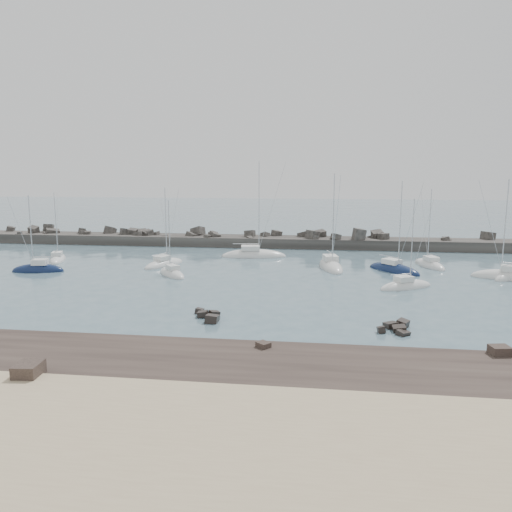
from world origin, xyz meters
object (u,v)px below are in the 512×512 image
Objects in this scene: sailboat_2 at (164,265)px; sailboat_6 at (406,287)px; sailboat_11 at (510,277)px; sailboat_5 at (331,267)px; sailboat_3 at (254,256)px; sailboat_8 at (507,278)px; sailboat_1 at (38,270)px; sailboat_4 at (172,274)px; sailboat_7 at (394,270)px; sailboat_9 at (429,265)px; sailboat_0 at (58,260)px.

sailboat_6 is at bearing -16.69° from sailboat_2.
sailboat_2 is 1.14× the size of sailboat_11.
sailboat_5 is at bearing 3.03° from sailboat_2.
sailboat_3 is 37.76m from sailboat_8.
sailboat_1 is at bearing -157.94° from sailboat_2.
sailboat_4 is 30.81m from sailboat_6.
sailboat_6 reaches higher than sailboat_11.
sailboat_1 is 50.68m from sailboat_7.
sailboat_9 reaches higher than sailboat_1.
sailboat_4 is (21.43, -8.54, 0.01)m from sailboat_0.
sailboat_11 is (36.16, -12.06, 0.00)m from sailboat_3.
sailboat_0 is 52.05m from sailboat_7.
sailboat_6 is 16.51m from sailboat_11.
sailboat_3 reaches higher than sailboat_8.
sailboat_7 is at bearing -23.30° from sailboat_3.
sailboat_7 is (30.59, 6.77, 0.01)m from sailboat_4.
sailboat_0 is at bearing 175.65° from sailboat_8.
sailboat_0 is 66.38m from sailboat_8.
sailboat_0 is at bearing 158.27° from sailboat_4.
sailboat_9 is at bearing 11.41° from sailboat_1.
sailboat_7 is 1.24× the size of sailboat_11.
sailboat_11 is at bearing -3.07° from sailboat_2.
sailboat_4 is at bearing -63.75° from sailboat_2.
sailboat_9 is (-8.36, 7.72, -0.02)m from sailboat_8.
sailboat_7 reaches higher than sailboat_4.
sailboat_9 is (57.83, 2.69, 0.01)m from sailboat_0.
sailboat_0 is 0.92× the size of sailboat_2.
sailboat_6 is at bearing -89.95° from sailboat_7.
sailboat_0 is 0.78× the size of sailboat_5.
sailboat_4 is at bearing -160.05° from sailboat_5.
sailboat_8 is (35.63, -12.51, 0.01)m from sailboat_3.
sailboat_3 is 29.07m from sailboat_6.
sailboat_1 is 0.94× the size of sailboat_2.
sailboat_3 reaches higher than sailboat_4.
sailboat_5 reaches higher than sailboat_2.
sailboat_9 is (56.03, 11.31, -0.02)m from sailboat_1.
sailboat_2 is 1.02× the size of sailboat_9.
sailboat_1 is 32.95m from sailboat_3.
sailboat_3 is at bearing 37.38° from sailboat_2.
sailboat_9 is 1.12× the size of sailboat_11.
sailboat_3 is at bearing 137.61° from sailboat_6.
sailboat_4 is at bearing -21.73° from sailboat_0.
sailboat_4 is 0.75× the size of sailboat_5.
sailboat_2 is at bearing -173.29° from sailboat_9.
sailboat_11 is (0.52, 0.45, -0.00)m from sailboat_8.
sailboat_9 reaches higher than sailboat_6.
sailboat_6 is at bearing -52.23° from sailboat_5.
sailboat_3 is 1.36× the size of sailboat_9.
sailboat_2 is at bearing 163.31° from sailboat_6.
sailboat_6 is (30.60, -3.58, -0.00)m from sailboat_4.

